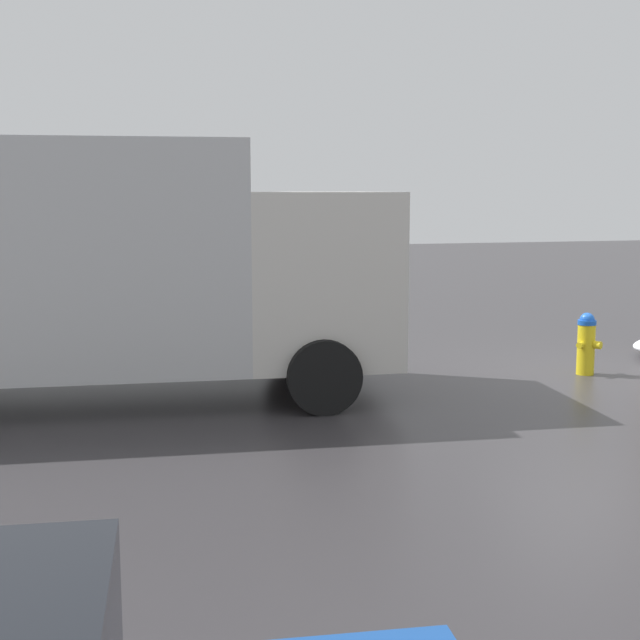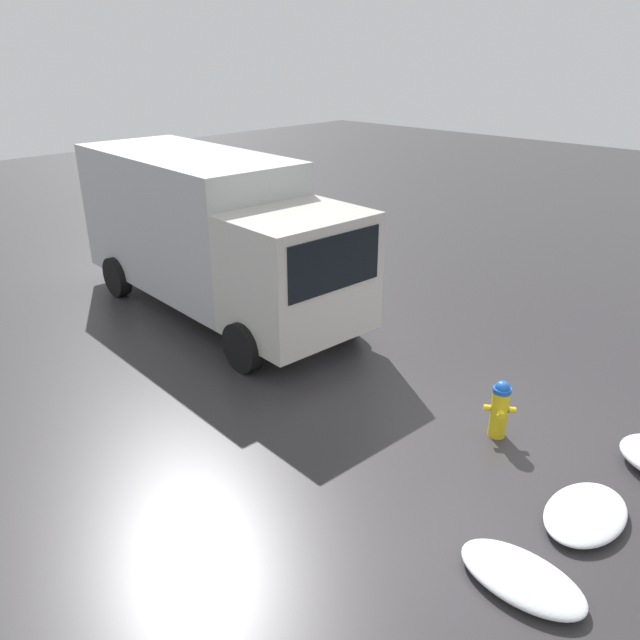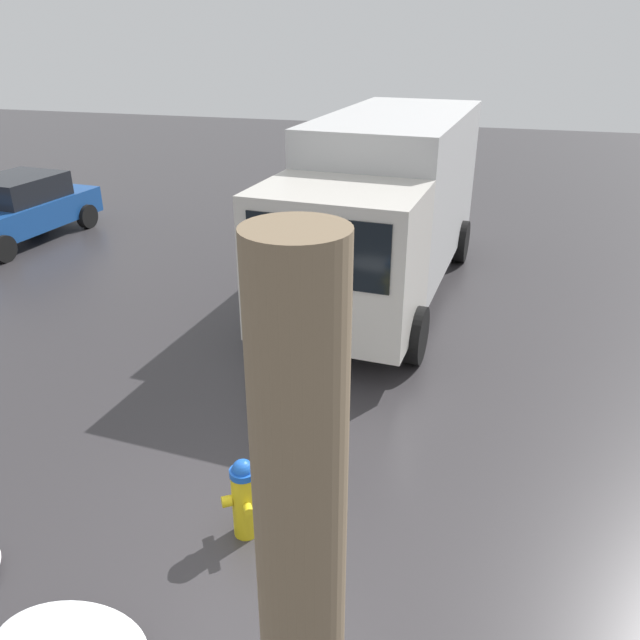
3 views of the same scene
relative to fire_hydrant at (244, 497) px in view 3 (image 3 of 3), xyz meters
The scene contains 5 objects.
ground_plane 0.46m from the fire_hydrant, 56.53° to the right, with size 60.00×60.00×0.00m, color #333033.
fire_hydrant is the anchor object (origin of this frame).
tree_trunk 2.92m from the fire_hydrant, 149.20° to the right, with size 0.73×0.48×3.95m.
delivery_truck 7.02m from the fire_hydrant, ahead, with size 7.41×3.09×3.24m.
parked_car 11.77m from the fire_hydrant, 49.17° to the left, with size 4.20×2.26×1.49m.
Camera 3 is at (-4.47, -2.02, 4.68)m, focal length 35.00 mm.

